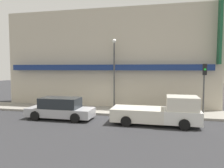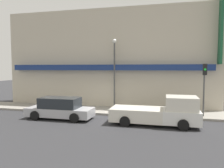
% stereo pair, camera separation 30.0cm
% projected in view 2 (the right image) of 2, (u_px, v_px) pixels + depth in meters
% --- Properties ---
extents(ground_plane, '(80.00, 80.00, 0.00)m').
position_uv_depth(ground_plane, '(95.00, 115.00, 17.05)').
color(ground_plane, '#2D2D30').
extents(sidewalk, '(36.00, 3.09, 0.17)m').
position_uv_depth(sidewalk, '(101.00, 110.00, 18.54)').
color(sidewalk, gray).
rests_on(sidewalk, ground).
extents(building, '(19.80, 3.80, 11.44)m').
position_uv_depth(building, '(110.00, 59.00, 21.13)').
color(building, '#BCB29E').
rests_on(building, ground).
extents(pickup_truck, '(5.64, 2.26, 1.88)m').
position_uv_depth(pickup_truck, '(160.00, 112.00, 14.12)').
color(pickup_truck, white).
rests_on(pickup_truck, ground).
extents(parked_car, '(4.82, 1.97, 1.54)m').
position_uv_depth(parked_car, '(60.00, 108.00, 15.83)').
color(parked_car, '#ADADB2').
rests_on(parked_car, ground).
extents(fire_hydrant, '(0.22, 0.22, 0.70)m').
position_uv_depth(fire_hydrant, '(72.00, 106.00, 18.19)').
color(fire_hydrant, yellow).
rests_on(fire_hydrant, sidewalk).
extents(street_lamp, '(0.36, 0.36, 6.00)m').
position_uv_depth(street_lamp, '(114.00, 66.00, 18.95)').
color(street_lamp, '#4C4C4C').
rests_on(street_lamp, sidewalk).
extents(traffic_light, '(0.28, 0.42, 3.81)m').
position_uv_depth(traffic_light, '(204.00, 81.00, 15.60)').
color(traffic_light, '#4C4C4C').
rests_on(traffic_light, sidewalk).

